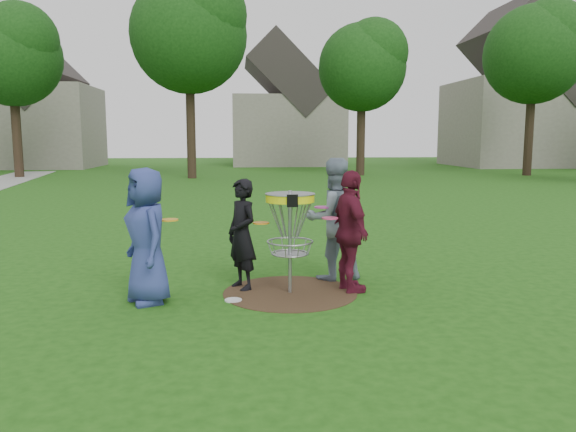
{
  "coord_description": "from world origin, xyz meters",
  "views": [
    {
      "loc": [
        -0.68,
        -7.28,
        2.07
      ],
      "look_at": [
        0.0,
        0.3,
        1.0
      ],
      "focal_mm": 35.0,
      "sensor_mm": 36.0,
      "label": 1
    }
  ],
  "objects": [
    {
      "name": "ground",
      "position": [
        0.0,
        0.0,
        0.0
      ],
      "size": [
        100.0,
        100.0,
        0.0
      ],
      "primitive_type": "plane",
      "color": "#19470F",
      "rests_on": "ground"
    },
    {
      "name": "dirt_patch",
      "position": [
        0.0,
        0.0,
        0.0
      ],
      "size": [
        1.8,
        1.8,
        0.01
      ],
      "primitive_type": "cylinder",
      "color": "#47331E",
      "rests_on": "ground"
    },
    {
      "name": "player_blue",
      "position": [
        -1.82,
        -0.27,
        0.85
      ],
      "size": [
        0.87,
        0.99,
        1.7
      ],
      "primitive_type": "imported",
      "rotation": [
        0.0,
        0.0,
        -1.09
      ],
      "color": "navy",
      "rests_on": "ground"
    },
    {
      "name": "player_black",
      "position": [
        -0.63,
        0.27,
        0.76
      ],
      "size": [
        0.59,
        0.66,
        1.52
      ],
      "primitive_type": "imported",
      "rotation": [
        0.0,
        0.0,
        -1.04
      ],
      "color": "black",
      "rests_on": "ground"
    },
    {
      "name": "player_grey",
      "position": [
        0.7,
        0.71,
        0.89
      ],
      "size": [
        0.99,
        0.85,
        1.78
      ],
      "primitive_type": "imported",
      "rotation": [
        0.0,
        0.0,
        3.37
      ],
      "color": "gray",
      "rests_on": "ground"
    },
    {
      "name": "player_maroon",
      "position": [
        0.81,
        0.01,
        0.82
      ],
      "size": [
        0.59,
        1.02,
        1.64
      ],
      "primitive_type": "imported",
      "rotation": [
        0.0,
        0.0,
        1.78
      ],
      "color": "maroon",
      "rests_on": "ground"
    },
    {
      "name": "disc_on_grass",
      "position": [
        -0.76,
        -0.31,
        0.01
      ],
      "size": [
        0.22,
        0.22,
        0.02
      ],
      "primitive_type": "cylinder",
      "color": "silver",
      "rests_on": "ground"
    },
    {
      "name": "disc_golf_basket",
      "position": [
        0.0,
        -0.0,
        1.02
      ],
      "size": [
        0.66,
        0.67,
        1.38
      ],
      "color": "#9EA0A5",
      "rests_on": "ground"
    },
    {
      "name": "held_discs",
      "position": [
        -0.22,
        0.11,
        1.02
      ],
      "size": [
        2.29,
        0.96,
        0.18
      ],
      "color": "orange",
      "rests_on": "ground"
    },
    {
      "name": "tree_row",
      "position": [
        0.44,
        20.67,
        6.21
      ],
      "size": [
        51.2,
        17.42,
        9.9
      ],
      "color": "#38281C",
      "rests_on": "ground"
    },
    {
      "name": "house_row",
      "position": [
        4.78,
        33.07,
        4.14
      ],
      "size": [
        44.5,
        10.65,
        11.62
      ],
      "color": "gray",
      "rests_on": "ground"
    }
  ]
}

